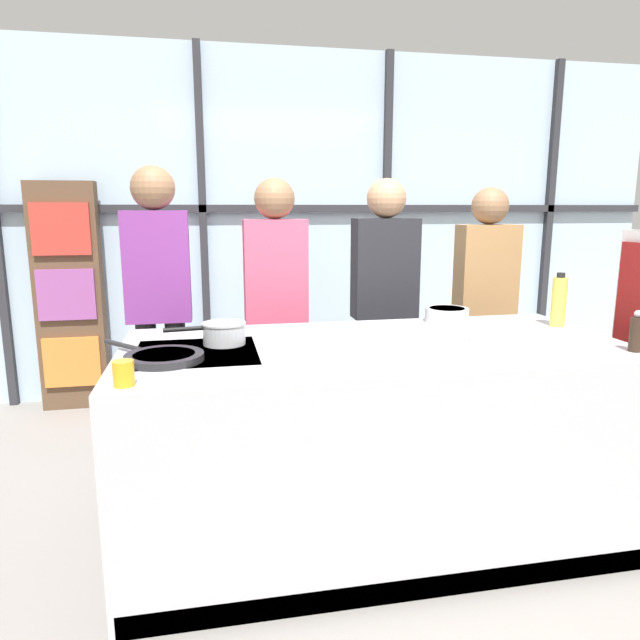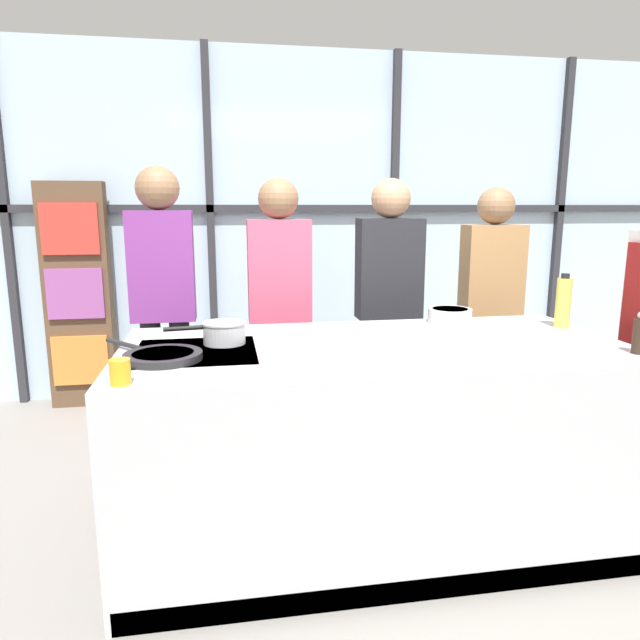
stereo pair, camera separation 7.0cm
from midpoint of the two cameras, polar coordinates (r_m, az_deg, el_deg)
The scene contains 15 objects.
ground_plane at distance 2.99m, azimuth 5.95°, elevation -20.11°, with size 18.00×18.00×0.00m, color gray.
back_window_wall at distance 4.85m, azimuth -1.21°, elevation 9.48°, with size 6.40×0.10×2.80m.
bookshelf at distance 4.78m, azimuth -22.64°, elevation 2.20°, with size 0.49×0.19×1.74m.
demo_island at distance 2.77m, azimuth 6.13°, elevation -11.84°, with size 2.30×1.07×0.94m.
spectator_far_left at distance 3.47m, azimuth -14.88°, elevation 2.69°, with size 0.37×0.25×1.78m.
spectator_center_left at distance 3.48m, azimuth -3.48°, elevation 2.28°, with size 0.38×0.24×1.72m.
spectator_center_right at distance 3.62m, azimuth 7.44°, elevation 2.39°, with size 0.40×0.24×1.72m.
spectator_far_right at distance 3.88m, azimuth 17.20°, elevation 2.18°, with size 0.39×0.23×1.68m.
frying_pan at distance 2.42m, azimuth -14.76°, elevation -3.46°, with size 0.44×0.48×0.03m.
saucepan at distance 2.64m, azimuth -8.87°, elevation -1.19°, with size 0.37×0.20×0.10m.
white_plate at distance 2.77m, azimuth 18.27°, elevation -2.02°, with size 0.27×0.27×0.01m, color white.
mixing_bowl at distance 3.17m, azimuth 13.48°, elevation 0.48°, with size 0.23×0.23×0.08m.
oil_bottle at distance 3.21m, azimuth 23.73°, elevation 1.63°, with size 0.07×0.07×0.28m.
pepper_grinder at distance 2.79m, azimuth 29.94°, elevation -1.31°, with size 0.05×0.05×0.18m.
juice_glass_near at distance 2.12m, azimuth -18.47°, elevation -4.94°, with size 0.07×0.07×0.09m, color orange.
Camera 2 is at (-0.68, -2.46, 1.55)m, focal length 32.00 mm.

